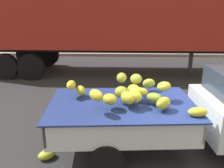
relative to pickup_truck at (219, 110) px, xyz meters
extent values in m
plane|color=#28282B|center=(-0.65, -0.23, -0.89)|extent=(220.00, 220.00, 0.00)
cube|color=gray|center=(-0.65, 9.89, -0.81)|extent=(80.00, 0.80, 0.16)
cube|color=silver|center=(-2.06, -0.13, -0.31)|extent=(2.95, 1.90, 0.08)
cube|color=silver|center=(-2.11, 0.70, -0.05)|extent=(2.84, 0.23, 0.44)
cube|color=silver|center=(-2.00, -0.96, -0.05)|extent=(2.84, 0.23, 0.44)
cube|color=silver|center=(-0.66, -0.04, -0.05)|extent=(0.16, 1.72, 0.44)
cube|color=silver|center=(-3.45, -0.22, -0.05)|extent=(0.16, 1.72, 0.44)
cube|color=#B21914|center=(-2.11, 0.73, -0.09)|extent=(2.73, 0.18, 0.07)
cube|color=navy|center=(-2.06, -0.13, 0.18)|extent=(3.07, 2.02, 0.03)
ellipsoid|color=gold|center=(-2.53, -0.65, 0.56)|extent=(0.37, 0.40, 0.21)
ellipsoid|color=gold|center=(-3.14, 0.15, 0.48)|extent=(0.19, 0.30, 0.19)
ellipsoid|color=#99AB32|center=(-1.75, 0.28, 0.58)|extent=(0.31, 0.32, 0.22)
ellipsoid|color=#A3AD30|center=(-1.43, 0.58, 0.38)|extent=(0.34, 0.27, 0.23)
ellipsoid|color=olive|center=(-1.42, -0.23, 0.36)|extent=(0.37, 0.34, 0.19)
ellipsoid|color=gold|center=(-1.96, -0.40, 0.42)|extent=(0.36, 0.41, 0.24)
ellipsoid|color=#99A22A|center=(-2.07, -0.15, 0.44)|extent=(0.37, 0.37, 0.23)
ellipsoid|color=gold|center=(-1.81, -0.33, 0.42)|extent=(0.39, 0.39, 0.23)
ellipsoid|color=gold|center=(-1.72, -0.09, 0.42)|extent=(0.39, 0.22, 0.19)
ellipsoid|color=#A9B031|center=(-1.19, 0.02, 0.51)|extent=(0.42, 0.42, 0.19)
ellipsoid|color=#96A22C|center=(-2.06, 0.38, 0.58)|extent=(0.25, 0.31, 0.22)
ellipsoid|color=gold|center=(-0.70, -0.68, 0.27)|extent=(0.37, 0.22, 0.17)
ellipsoid|color=gold|center=(-2.95, 0.20, 0.34)|extent=(0.30, 0.36, 0.20)
ellipsoid|color=gold|center=(-1.28, -0.48, 0.35)|extent=(0.39, 0.39, 0.23)
ellipsoid|color=gold|center=(-1.80, 0.05, 0.42)|extent=(0.37, 0.40, 0.22)
ellipsoid|color=gold|center=(-2.29, -0.45, 0.41)|extent=(0.37, 0.39, 0.20)
cylinder|color=black|center=(-2.44, 0.68, -0.57)|extent=(0.65, 0.24, 0.64)
cylinder|color=black|center=(-2.34, -0.98, -0.57)|extent=(0.65, 0.24, 0.64)
cube|color=maroon|center=(-2.16, 5.96, 1.71)|extent=(12.02, 2.62, 2.70)
cube|color=black|center=(-2.16, 5.96, 0.21)|extent=(11.04, 0.51, 0.30)
cylinder|color=black|center=(-5.75, 7.19, -0.35)|extent=(1.08, 0.31, 1.08)
cylinder|color=black|center=(-5.77, 4.79, -0.35)|extent=(1.08, 0.31, 1.08)
cylinder|color=black|center=(-6.83, 7.21, -0.35)|extent=(1.08, 0.31, 1.08)
cylinder|color=black|center=(-6.85, 4.81, -0.35)|extent=(1.08, 0.31, 1.08)
cylinder|color=#38383A|center=(1.14, 5.92, -0.27)|extent=(0.18, 0.18, 1.25)
ellipsoid|color=#9BA92F|center=(-3.59, -0.52, -0.80)|extent=(0.43, 0.40, 0.18)
camera|label=1|loc=(-2.13, -4.54, 2.10)|focal=37.55mm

